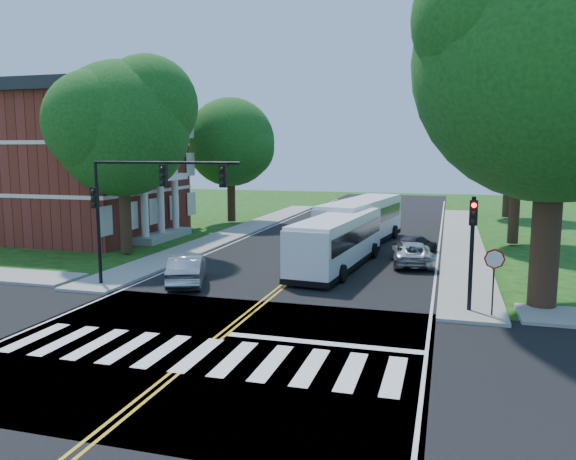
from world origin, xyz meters
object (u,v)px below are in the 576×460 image
(hatchback, at_px, (187,270))
(dark_sedan, at_px, (415,245))
(signal_nw, at_px, (142,194))
(bus_lead, at_px, (338,240))
(signal_ne, at_px, (472,238))
(suv, at_px, (412,253))
(bus_follow, at_px, (362,221))

(hatchback, bearing_deg, dark_sedan, -151.95)
(signal_nw, relative_size, dark_sedan, 1.83)
(bus_lead, distance_m, hatchback, 8.44)
(signal_ne, bearing_deg, signal_nw, -179.95)
(signal_nw, distance_m, bus_lead, 10.80)
(signal_nw, bearing_deg, suv, 38.64)
(suv, bearing_deg, bus_follow, -65.19)
(signal_nw, relative_size, bus_follow, 0.59)
(signal_ne, relative_size, dark_sedan, 1.13)
(signal_ne, xyz_separation_m, bus_follow, (-6.42, 14.79, -1.34))
(bus_follow, bearing_deg, hatchback, 73.55)
(bus_follow, relative_size, suv, 2.62)
(signal_nw, relative_size, bus_lead, 0.65)
(signal_nw, bearing_deg, dark_sedan, 48.14)
(signal_ne, height_order, dark_sedan, signal_ne)
(hatchback, distance_m, suv, 12.50)
(dark_sedan, bearing_deg, hatchback, 69.60)
(signal_nw, distance_m, bus_follow, 16.88)
(bus_follow, height_order, dark_sedan, bus_follow)
(hatchback, xyz_separation_m, suv, (9.87, 7.66, -0.07))
(signal_nw, relative_size, suv, 1.55)
(hatchback, bearing_deg, bus_lead, -156.83)
(signal_ne, bearing_deg, hatchback, 173.80)
(hatchback, bearing_deg, suv, -162.85)
(hatchback, xyz_separation_m, dark_sedan, (9.84, 11.20, -0.15))
(hatchback, bearing_deg, signal_ne, 153.12)
(bus_lead, xyz_separation_m, hatchback, (-6.06, -5.82, -0.76))
(signal_nw, xyz_separation_m, bus_lead, (7.50, 7.20, -2.89))
(bus_lead, distance_m, suv, 4.32)
(bus_follow, bearing_deg, signal_nw, 71.04)
(dark_sedan, bearing_deg, signal_ne, 123.34)
(bus_lead, distance_m, bus_follow, 7.60)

